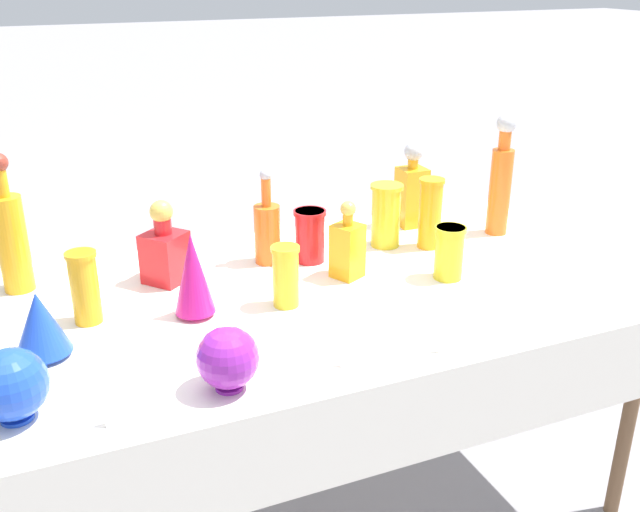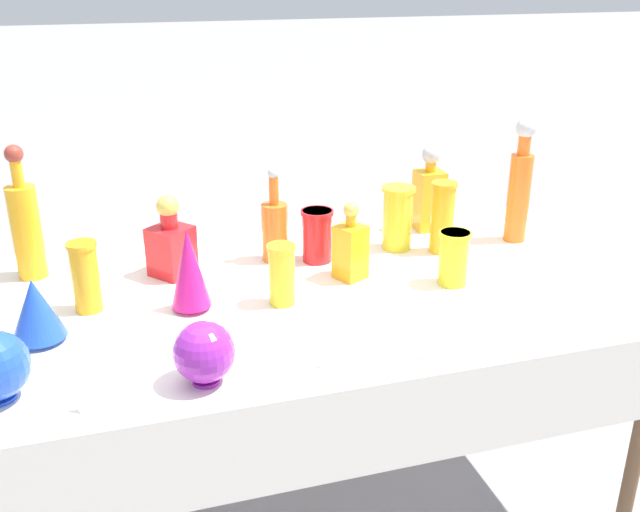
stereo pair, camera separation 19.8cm
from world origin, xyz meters
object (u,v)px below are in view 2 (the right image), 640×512
slender_vase_3 (454,256)px  slender_vase_2 (85,275)px  slender_vase_1 (317,234)px  slender_vase_5 (442,216)px  tall_bottle_0 (520,186)px  fluted_vase_0 (36,309)px  square_decanter_0 (429,194)px  square_decanter_2 (351,248)px  tall_bottle_1 (26,226)px  fluted_vase_1 (189,268)px  square_decanter_1 (171,244)px  round_bowl_1 (204,352)px  cardboard_box_behind_left (211,340)px  slender_vase_4 (282,273)px  tall_bottle_2 (275,228)px  slender_vase_0 (398,216)px

slender_vase_3 → slender_vase_2: bearing=172.8°
slender_vase_1 → slender_vase_5: 0.40m
tall_bottle_0 → fluted_vase_0: tall_bottle_0 is taller
slender_vase_2 → square_decanter_0: bearing=15.6°
slender_vase_5 → square_decanter_2: bearing=-162.1°
tall_bottle_1 → fluted_vase_0: tall_bottle_1 is taller
fluted_vase_1 → slender_vase_3: bearing=-4.2°
square_decanter_1 → square_decanter_2: bearing=-19.6°
tall_bottle_1 → square_decanter_2: size_ratio=1.70×
tall_bottle_1 → slender_vase_1: 0.85m
round_bowl_1 → square_decanter_1: bearing=90.6°
square_decanter_1 → slender_vase_5: size_ratio=1.07×
tall_bottle_0 → cardboard_box_behind_left: bearing=144.3°
slender_vase_4 → round_bowl_1: size_ratio=1.17×
tall_bottle_1 → slender_vase_5: 1.25m
tall_bottle_2 → fluted_vase_0: 0.75m
square_decanter_2 → slender_vase_4: square_decanter_2 is taller
tall_bottle_2 → slender_vase_2: 0.59m
square_decanter_1 → slender_vase_2: (-0.24, -0.17, 0.01)m
tall_bottle_2 → square_decanter_0: (0.57, 0.12, 0.02)m
slender_vase_4 → slender_vase_5: 0.62m
slender_vase_1 → fluted_vase_1: size_ratio=0.72×
tall_bottle_1 → slender_vase_5: (1.23, -0.17, -0.04)m
square_decanter_1 → square_decanter_2: square_decanter_1 is taller
slender_vase_4 → cardboard_box_behind_left: (-0.09, 0.92, -0.68)m
slender_vase_1 → slender_vase_4: slender_vase_4 is taller
tall_bottle_2 → slender_vase_5: tall_bottle_2 is taller
square_decanter_1 → slender_vase_4: bearing=-47.1°
cardboard_box_behind_left → tall_bottle_1: bearing=-136.8°
slender_vase_4 → round_bowl_1: bearing=-127.6°
slender_vase_0 → slender_vase_3: 0.31m
slender_vase_4 → fluted_vase_1: (-0.24, 0.04, 0.03)m
slender_vase_3 → cardboard_box_behind_left: (-0.59, 0.94, -0.68)m
tall_bottle_1 → round_bowl_1: bearing=-60.8°
round_bowl_1 → slender_vase_5: bearing=33.6°
slender_vase_3 → slender_vase_1: bearing=139.4°
tall_bottle_0 → fluted_vase_0: size_ratio=2.49×
square_decanter_2 → slender_vase_5: bearing=17.9°
tall_bottle_2 → square_decanter_1: 0.32m
fluted_vase_0 → square_decanter_0: bearing=20.0°
square_decanter_1 → slender_vase_1: (0.44, -0.02, -0.01)m
square_decanter_1 → slender_vase_2: size_ratio=1.27×
slender_vase_0 → slender_vase_1: size_ratio=1.25×
fluted_vase_1 → square_decanter_0: bearing=24.1°
square_decanter_1 → slender_vase_4: 0.39m
slender_vase_0 → tall_bottle_1: bearing=174.8°
square_decanter_2 → slender_vase_1: (-0.06, 0.15, -0.01)m
fluted_vase_0 → tall_bottle_0: bearing=10.4°
square_decanter_2 → tall_bottle_0: bearing=12.1°
slender_vase_4 → slender_vase_5: slender_vase_5 is taller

